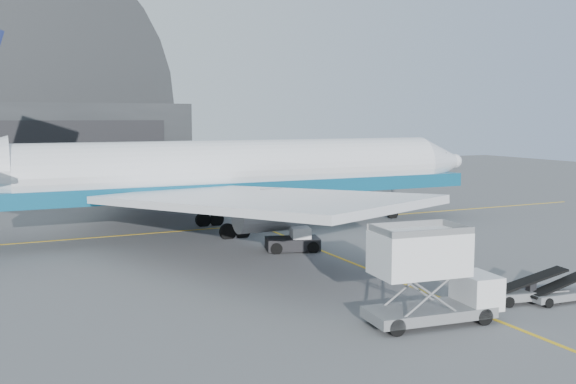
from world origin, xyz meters
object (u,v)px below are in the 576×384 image
airliner (220,173)px  belt_loader_a (559,293)px  catering_truck (429,277)px  belt_loader_b (525,292)px  pushback_tug (294,242)px

airliner → belt_loader_a: bearing=-71.3°
airliner → belt_loader_a: size_ratio=12.57×
catering_truck → belt_loader_b: bearing=12.0°
catering_truck → belt_loader_a: 9.07m
catering_truck → belt_loader_a: catering_truck is taller
airliner → belt_loader_a: (9.69, -28.65, -4.75)m
belt_loader_a → belt_loader_b: bearing=156.6°
pushback_tug → belt_loader_b: (5.65, -17.73, -0.14)m
pushback_tug → airliner: bearing=118.9°
pushback_tug → belt_loader_a: pushback_tug is taller
catering_truck → pushback_tug: catering_truck is taller
airliner → catering_truck: 28.79m
airliner → belt_loader_b: (8.02, -27.82, -4.70)m
pushback_tug → belt_loader_b: bearing=-56.6°
pushback_tug → belt_loader_b: pushback_tug is taller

